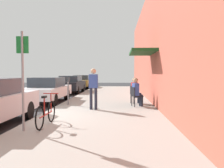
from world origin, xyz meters
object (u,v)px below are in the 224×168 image
Objects in this scene: street_sign at (23,73)px; bicycle_0 at (46,113)px; pedestrian_standing at (93,85)px; cafe_chair_0 at (136,95)px; seated_patron_0 at (137,91)px; cafe_chair_1 at (134,93)px; seated_patron_1 at (136,90)px; parked_car_2 at (71,84)px; parking_meter at (68,89)px; parked_car_3 at (82,81)px; parked_car_1 at (47,90)px.

bicycle_0 is at bearing 54.43° from street_sign.
bicycle_0 is 1.01× the size of pedestrian_standing.
bicycle_0 reaches higher than cafe_chair_0.
street_sign is 5.68m from seated_patron_0.
street_sign is at bearing -120.63° from cafe_chair_1.
pedestrian_standing is at bearing -152.21° from cafe_chair_0.
seated_patron_0 is at bearing -86.44° from cafe_chair_1.
seated_patron_1 is (3.29, 5.48, -0.82)m from street_sign.
parking_meter is at bearing -78.68° from parked_car_2.
bicycle_0 is at bearing -125.88° from seated_patron_0.
parking_meter is 4.46m from bicycle_0.
cafe_chair_0 is at bearing 54.54° from street_sign.
cafe_chair_0 is 0.67× the size of seated_patron_1.
parking_meter is at bearing -83.42° from parked_car_3.
parked_car_1 is at bearing -90.00° from parked_car_3.
seated_patron_0 reaches higher than parked_car_2.
pedestrian_standing is (-1.86, -1.89, 0.30)m from seated_patron_1.
cafe_chair_1 is (4.73, -1.19, -0.09)m from parked_car_1.
bicycle_0 is at bearing -120.00° from cafe_chair_1.
street_sign is 1.36m from bicycle_0.
seated_patron_1 is (0.06, 0.94, 0.19)m from cafe_chair_0.
cafe_chair_0 is (2.82, 3.96, 0.14)m from bicycle_0.
pedestrian_standing is at bearing -78.84° from parked_car_3.
parked_car_2 is 7.90m from parking_meter.
parked_car_3 is 2.59× the size of pedestrian_standing.
parked_car_1 is 2.57× the size of bicycle_0.
pedestrian_standing is (2.93, -9.17, 0.39)m from parked_car_2.
pedestrian_standing reaches higher than parking_meter.
street_sign reaches higher than bicycle_0.
parked_car_1 is 2.26m from parking_meter.
cafe_chair_1 is at bearing 89.92° from cafe_chair_0.
seated_patron_0 is 0.93m from seated_patron_1.
cafe_chair_0 is at bearing -71.20° from parked_car_3.
street_sign reaches higher than pedestrian_standing.
parking_meter is (1.55, -13.43, 0.17)m from parked_car_3.
parked_car_2 is 8.70m from cafe_chair_1.
parked_car_1 is 11.79m from parked_car_3.
parking_meter is at bearing 134.10° from pedestrian_standing.
street_sign is (1.50, -18.44, 0.92)m from parked_car_3.
cafe_chair_1 is (-0.06, 0.91, -0.19)m from seated_patron_0.
parked_car_2 is 8.71m from seated_patron_1.
cafe_chair_0 is 0.20m from seated_patron_0.
bicycle_0 is at bearing -125.44° from cafe_chair_0.
pedestrian_standing reaches higher than bicycle_0.
pedestrian_standing is (2.93, -14.85, 0.40)m from parked_car_3.
parking_meter is 0.51× the size of street_sign.
seated_patron_1 reaches higher than parked_car_1.
seated_patron_0 is at bearing -23.64° from parked_car_1.
parked_car_3 is (-0.00, 11.79, 0.00)m from parked_car_1.
cafe_chair_0 is at bearing 54.56° from bicycle_0.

